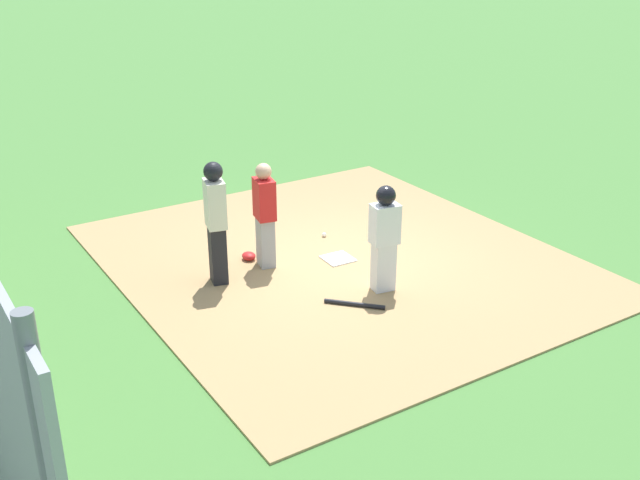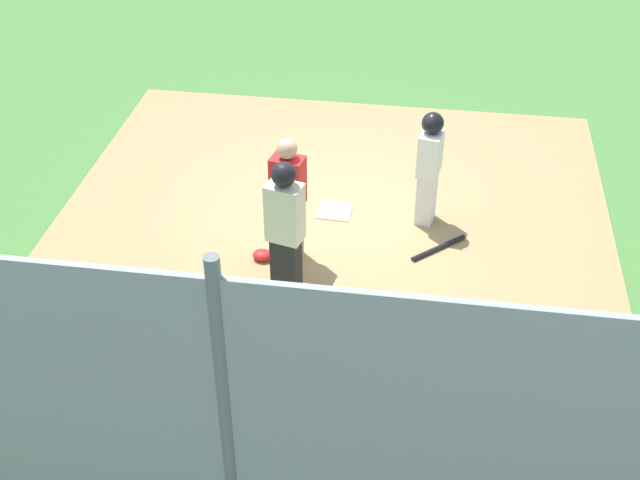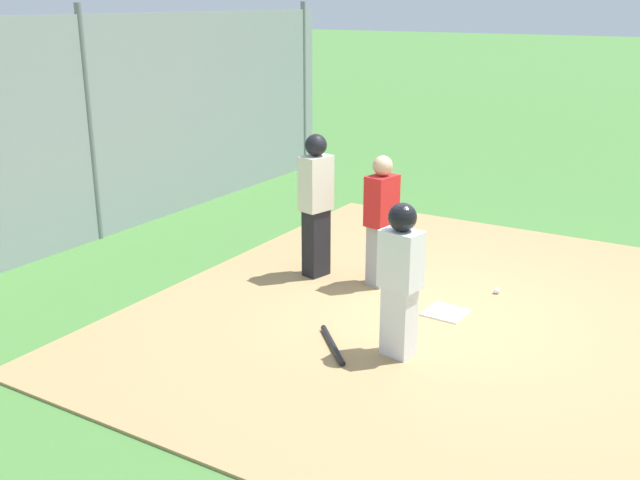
% 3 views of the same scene
% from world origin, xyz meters
% --- Properties ---
extents(ground_plane, '(140.00, 140.00, 0.00)m').
position_xyz_m(ground_plane, '(0.00, 0.00, 0.00)').
color(ground_plane, '#477A38').
extents(dirt_infield, '(7.20, 6.40, 0.03)m').
position_xyz_m(dirt_infield, '(0.00, 0.00, 0.01)').
color(dirt_infield, '#A88456').
rests_on(dirt_infield, ground_plane).
extents(home_plate, '(0.46, 0.46, 0.02)m').
position_xyz_m(home_plate, '(0.00, 0.00, 0.04)').
color(home_plate, white).
rests_on(home_plate, dirt_infield).
extents(catcher, '(0.42, 0.33, 1.62)m').
position_xyz_m(catcher, '(-0.42, -1.04, 0.87)').
color(catcher, '#9E9EA3').
rests_on(catcher, dirt_infield).
extents(umpire, '(0.43, 0.34, 1.81)m').
position_xyz_m(umpire, '(-0.29, -1.89, 0.99)').
color(umpire, black).
rests_on(umpire, dirt_infield).
extents(runner, '(0.32, 0.42, 1.56)m').
position_xyz_m(runner, '(1.19, -0.03, 0.91)').
color(runner, silver).
rests_on(runner, dirt_infield).
extents(baseball_bat, '(0.65, 0.62, 0.06)m').
position_xyz_m(baseball_bat, '(1.40, -0.66, 0.06)').
color(baseball_bat, black).
rests_on(baseball_bat, dirt_infield).
extents(catcher_mask, '(0.24, 0.20, 0.12)m').
position_xyz_m(catcher_mask, '(-0.73, -1.17, 0.09)').
color(catcher_mask, red).
rests_on(catcher_mask, dirt_infield).
extents(baseball, '(0.07, 0.07, 0.07)m').
position_xyz_m(baseball, '(-0.87, 0.30, 0.07)').
color(baseball, white).
rests_on(baseball, dirt_infield).
extents(backstop_fence, '(12.00, 0.10, 3.35)m').
position_xyz_m(backstop_fence, '(0.00, -5.49, 1.60)').
color(backstop_fence, '#93999E').
rests_on(backstop_fence, ground_plane).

